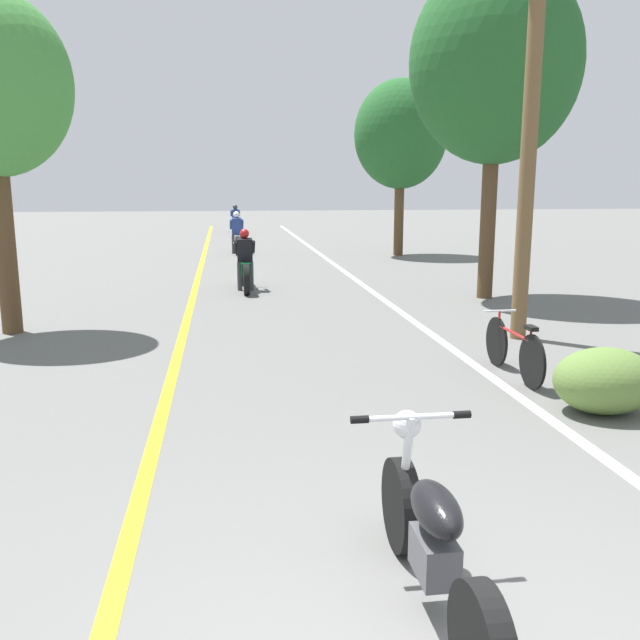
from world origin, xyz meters
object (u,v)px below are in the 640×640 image
object	(u,v)px
roadside_tree_right_near	(496,64)
roadside_tree_right_far	(401,135)
motorcycle_foreground	(433,542)
motorcycle_rider_lead	(245,267)
motorcycle_rider_mid	(237,238)
motorcycle_rider_far	(236,222)
utility_pole	(529,145)
bicycle_parked	(514,349)

from	to	relation	value
roadside_tree_right_near	roadside_tree_right_far	size ratio (longest dim) A/B	1.17
roadside_tree_right_near	motorcycle_foreground	xyz separation A→B (m)	(-4.37, -10.30, -4.32)
roadside_tree_right_far	motorcycle_rider_lead	bearing A→B (deg)	-127.48
roadside_tree_right_far	motorcycle_rider_lead	size ratio (longest dim) A/B	2.71
motorcycle_rider_mid	motorcycle_rider_far	bearing A→B (deg)	89.22
roadside_tree_right_far	motorcycle_foreground	bearing A→B (deg)	-103.97
roadside_tree_right_far	motorcycle_foreground	xyz separation A→B (m)	(-4.76, -19.14, -3.55)
motorcycle_rider_lead	motorcycle_rider_far	size ratio (longest dim) A/B	1.04
roadside_tree_right_far	motorcycle_rider_mid	world-z (taller)	roadside_tree_right_far
roadside_tree_right_far	motorcycle_rider_lead	world-z (taller)	roadside_tree_right_far
motorcycle_foreground	motorcycle_rider_mid	world-z (taller)	motorcycle_rider_mid
utility_pole	motorcycle_foreground	size ratio (longest dim) A/B	2.80
roadside_tree_right_near	motorcycle_rider_far	size ratio (longest dim) A/B	3.32
roadside_tree_right_near	roadside_tree_right_far	bearing A→B (deg)	87.46
roadside_tree_right_near	motorcycle_rider_mid	distance (m)	12.12
motorcycle_rider_far	motorcycle_rider_lead	bearing A→B (deg)	-90.40
roadside_tree_right_near	motorcycle_foreground	distance (m)	12.00
roadside_tree_right_far	motorcycle_rider_far	world-z (taller)	roadside_tree_right_far
motorcycle_rider_far	bicycle_parked	distance (m)	26.83
motorcycle_rider_lead	motorcycle_rider_far	distance (m)	19.05
roadside_tree_right_far	bicycle_parked	bearing A→B (deg)	-98.96
motorcycle_rider_lead	bicycle_parked	xyz separation A→B (m)	(3.10, -7.61, -0.17)
roadside_tree_right_near	motorcycle_rider_mid	xyz separation A→B (m)	(-5.03, 10.20, -4.20)
motorcycle_rider_lead	bicycle_parked	size ratio (longest dim) A/B	1.24
bicycle_parked	motorcycle_rider_far	bearing A→B (deg)	96.34
utility_pole	motorcycle_rider_far	bearing A→B (deg)	99.13
roadside_tree_right_near	motorcycle_rider_lead	xyz separation A→B (m)	(-5.02, 1.78, -4.22)
utility_pole	motorcycle_rider_mid	distance (m)	14.76
motorcycle_rider_lead	motorcycle_rider_far	xyz separation A→B (m)	(0.13, 19.05, 0.00)
roadside_tree_right_near	bicycle_parked	xyz separation A→B (m)	(-1.92, -5.83, -4.39)
utility_pole	roadside_tree_right_near	bearing A→B (deg)	76.15
utility_pole	motorcycle_foreground	bearing A→B (deg)	-117.77
roadside_tree_right_far	bicycle_parked	size ratio (longest dim) A/B	3.35
utility_pole	motorcycle_rider_far	distance (m)	25.04
roadside_tree_right_near	roadside_tree_right_far	world-z (taller)	roadside_tree_right_near
roadside_tree_right_near	motorcycle_rider_far	world-z (taller)	roadside_tree_right_near
utility_pole	roadside_tree_right_far	xyz separation A→B (m)	(1.32, 12.61, 1.02)
motorcycle_rider_lead	motorcycle_rider_mid	world-z (taller)	motorcycle_rider_mid
motorcycle_rider_lead	motorcycle_rider_far	bearing A→B (deg)	89.60
motorcycle_foreground	bicycle_parked	distance (m)	5.10
roadside_tree_right_far	motorcycle_foreground	world-z (taller)	roadside_tree_right_far
motorcycle_rider_lead	bicycle_parked	distance (m)	8.22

